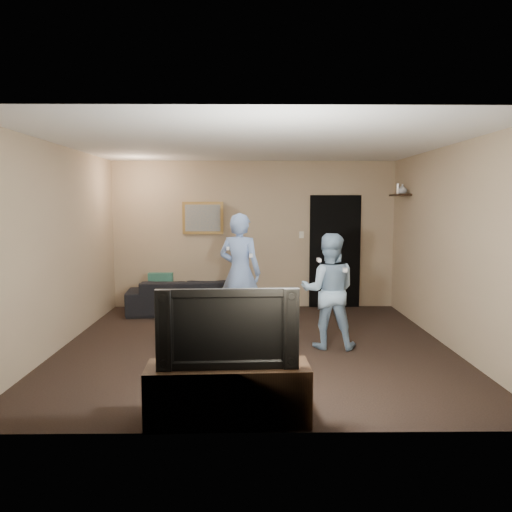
{
  "coord_description": "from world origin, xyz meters",
  "views": [
    {
      "loc": [
        -0.07,
        -6.37,
        1.85
      ],
      "look_at": [
        0.01,
        0.3,
        1.15
      ],
      "focal_mm": 35.0,
      "sensor_mm": 36.0,
      "label": 1
    }
  ],
  "objects_px": {
    "wii_player_left": "(240,272)",
    "television": "(228,326)",
    "tv_console": "(228,393)",
    "wii_player_right": "(329,291)",
    "sofa": "(187,296)"
  },
  "relations": [
    {
      "from": "wii_player_left",
      "to": "wii_player_right",
      "type": "height_order",
      "value": "wii_player_left"
    },
    {
      "from": "sofa",
      "to": "wii_player_right",
      "type": "bearing_deg",
      "value": 129.34
    },
    {
      "from": "tv_console",
      "to": "wii_player_left",
      "type": "height_order",
      "value": "wii_player_left"
    },
    {
      "from": "tv_console",
      "to": "television",
      "type": "bearing_deg",
      "value": 177.42
    },
    {
      "from": "television",
      "to": "wii_player_left",
      "type": "distance_m",
      "value": 3.08
    },
    {
      "from": "television",
      "to": "wii_player_right",
      "type": "height_order",
      "value": "wii_player_right"
    },
    {
      "from": "television",
      "to": "wii_player_left",
      "type": "relative_size",
      "value": 0.68
    },
    {
      "from": "wii_player_left",
      "to": "television",
      "type": "bearing_deg",
      "value": -90.76
    },
    {
      "from": "sofa",
      "to": "television",
      "type": "distance_m",
      "value": 4.41
    },
    {
      "from": "sofa",
      "to": "wii_player_right",
      "type": "relative_size",
      "value": 1.34
    },
    {
      "from": "tv_console",
      "to": "sofa",
      "type": "bearing_deg",
      "value": 99.09
    },
    {
      "from": "sofa",
      "to": "wii_player_left",
      "type": "height_order",
      "value": "wii_player_left"
    },
    {
      "from": "sofa",
      "to": "wii_player_left",
      "type": "xyz_separation_m",
      "value": [
        0.93,
        -1.2,
        0.57
      ]
    },
    {
      "from": "tv_console",
      "to": "television",
      "type": "xyz_separation_m",
      "value": [
        -0.0,
        0.0,
        0.58
      ]
    },
    {
      "from": "tv_console",
      "to": "wii_player_left",
      "type": "xyz_separation_m",
      "value": [
        0.04,
        3.08,
        0.61
      ]
    }
  ]
}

